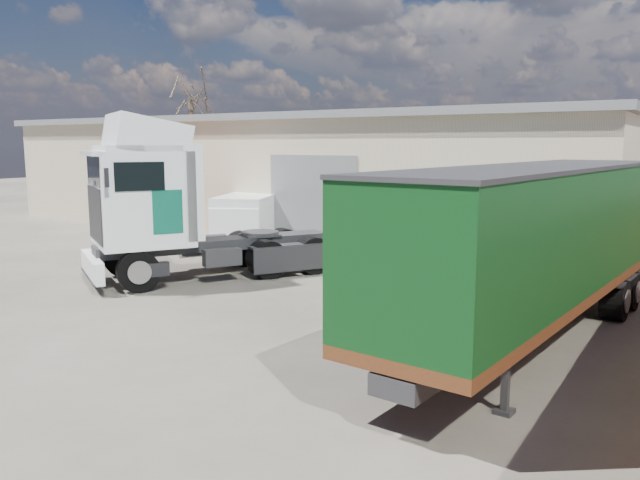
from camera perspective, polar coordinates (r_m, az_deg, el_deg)
The scene contains 8 objects.
ground at distance 16.06m, azimuth -14.34°, elevation -6.00°, with size 120.00×120.00×0.00m, color #2A2722.
warehouse at distance 31.80m, azimuth -0.83°, elevation 6.30°, with size 30.60×12.60×5.42m.
bare_tree at distance 42.60m, azimuth -11.79°, elevation 13.82°, with size 4.00×4.00×9.60m.
tractor_unit at distance 18.95m, azimuth -13.24°, elevation 2.57°, with size 5.98×7.53×4.88m.
box_trailer at distance 13.02m, azimuth 19.19°, elevation 0.25°, with size 3.27×11.01×3.61m.
panel_van at distance 25.76m, azimuth -6.48°, elevation 2.03°, with size 3.73×5.24×1.99m.
orange_skip at distance 26.55m, azimuth -14.89°, elevation 1.62°, with size 3.47×2.53×1.97m.
gravel_heap at distance 25.95m, azimuth -16.21°, elevation 0.38°, with size 5.04×4.43×0.86m.
Camera 1 is at (11.39, -10.59, 4.01)m, focal length 35.00 mm.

